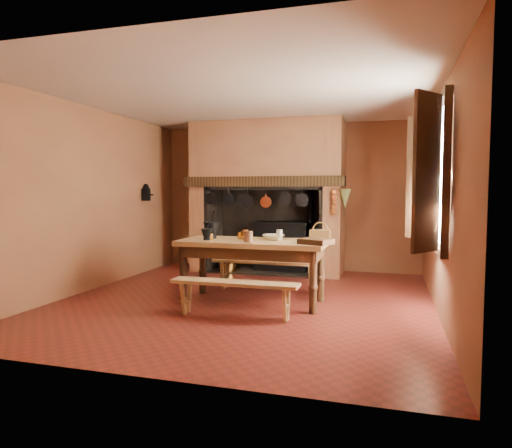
% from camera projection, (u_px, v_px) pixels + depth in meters
% --- Properties ---
extents(floor, '(5.50, 5.50, 0.00)m').
position_uv_depth(floor, '(246.00, 300.00, 6.35)').
color(floor, maroon).
rests_on(floor, ground).
extents(ceiling, '(5.50, 5.50, 0.00)m').
position_uv_depth(ceiling, '(245.00, 96.00, 6.15)').
color(ceiling, silver).
rests_on(ceiling, back_wall).
extents(back_wall, '(5.00, 0.02, 2.80)m').
position_uv_depth(back_wall, '(288.00, 197.00, 8.89)').
color(back_wall, '#915C3A').
rests_on(back_wall, floor).
extents(wall_left, '(0.02, 5.50, 2.80)m').
position_uv_depth(wall_left, '(90.00, 199.00, 6.95)').
color(wall_left, '#915C3A').
rests_on(wall_left, floor).
extents(wall_right, '(0.02, 5.50, 2.80)m').
position_uv_depth(wall_right, '(441.00, 201.00, 5.55)').
color(wall_right, '#915C3A').
rests_on(wall_right, floor).
extents(wall_front, '(5.00, 0.02, 2.80)m').
position_uv_depth(wall_front, '(141.00, 206.00, 3.62)').
color(wall_front, '#915C3A').
rests_on(wall_front, floor).
extents(chimney_breast, '(2.95, 0.96, 2.80)m').
position_uv_depth(chimney_breast, '(268.00, 175.00, 8.52)').
color(chimney_breast, '#915C3A').
rests_on(chimney_breast, floor).
extents(iron_range, '(1.12, 0.55, 1.60)m').
position_uv_depth(iron_range, '(282.00, 246.00, 8.67)').
color(iron_range, black).
rests_on(iron_range, floor).
extents(hearth_pans, '(0.51, 0.62, 0.20)m').
position_uv_depth(hearth_pans, '(229.00, 265.00, 8.77)').
color(hearth_pans, '#BA822A').
rests_on(hearth_pans, floor).
extents(hanging_pans, '(1.92, 0.29, 0.27)m').
position_uv_depth(hanging_pans, '(258.00, 200.00, 8.08)').
color(hanging_pans, black).
rests_on(hanging_pans, chimney_breast).
extents(onion_string, '(0.12, 0.10, 0.46)m').
position_uv_depth(onion_string, '(334.00, 202.00, 7.69)').
color(onion_string, '#A94B1F').
rests_on(onion_string, chimney_breast).
extents(herb_bunch, '(0.20, 0.20, 0.35)m').
position_uv_depth(herb_bunch, '(345.00, 199.00, 7.64)').
color(herb_bunch, brown).
rests_on(herb_bunch, chimney_breast).
extents(window, '(0.39, 1.75, 1.76)m').
position_uv_depth(window, '(431.00, 175.00, 5.19)').
color(window, white).
rests_on(window, wall_right).
extents(wall_coffee_mill, '(0.23, 0.16, 0.31)m').
position_uv_depth(wall_coffee_mill, '(146.00, 191.00, 8.41)').
color(wall_coffee_mill, black).
rests_on(wall_coffee_mill, wall_left).
extents(work_table, '(1.98, 0.88, 0.86)m').
position_uv_depth(work_table, '(253.00, 250.00, 6.17)').
color(work_table, '#AE7E4F').
rests_on(work_table, floor).
extents(bench_front, '(1.56, 0.27, 0.44)m').
position_uv_depth(bench_front, '(234.00, 290.00, 5.46)').
color(bench_front, '#AE7E4F').
rests_on(bench_front, floor).
extents(bench_back, '(1.68, 0.29, 0.47)m').
position_uv_depth(bench_back, '(267.00, 268.00, 6.91)').
color(bench_back, '#AE7E4F').
rests_on(bench_back, floor).
extents(mortar_large, '(0.23, 0.23, 0.40)m').
position_uv_depth(mortar_large, '(211.00, 229.00, 6.38)').
color(mortar_large, black).
rests_on(mortar_large, work_table).
extents(mortar_small, '(0.16, 0.16, 0.27)m').
position_uv_depth(mortar_small, '(207.00, 234.00, 6.16)').
color(mortar_small, black).
rests_on(mortar_small, work_table).
extents(coffee_grinder, '(0.16, 0.14, 0.17)m').
position_uv_depth(coffee_grinder, '(246.00, 235.00, 6.30)').
color(coffee_grinder, '#341E10').
rests_on(coffee_grinder, work_table).
extents(brass_mug_a, '(0.10, 0.10, 0.09)m').
position_uv_depth(brass_mug_a, '(210.00, 237.00, 6.22)').
color(brass_mug_a, '#BA822A').
rests_on(brass_mug_a, work_table).
extents(brass_mug_b, '(0.12, 0.12, 0.10)m').
position_uv_depth(brass_mug_b, '(241.00, 236.00, 6.29)').
color(brass_mug_b, '#BA822A').
rests_on(brass_mug_b, work_table).
extents(mixing_bowl, '(0.32, 0.32, 0.07)m').
position_uv_depth(mixing_bowl, '(273.00, 237.00, 6.20)').
color(mixing_bowl, beige).
rests_on(mixing_bowl, work_table).
extents(stoneware_crock, '(0.12, 0.12, 0.14)m').
position_uv_depth(stoneware_crock, '(248.00, 237.00, 5.92)').
color(stoneware_crock, '#54301F').
rests_on(stoneware_crock, work_table).
extents(glass_jar, '(0.08, 0.08, 0.14)m').
position_uv_depth(glass_jar, '(279.00, 235.00, 6.16)').
color(glass_jar, beige).
rests_on(glass_jar, work_table).
extents(wicker_basket, '(0.27, 0.20, 0.26)m').
position_uv_depth(wicker_basket, '(320.00, 235.00, 6.05)').
color(wicker_basket, '#4F3817').
rests_on(wicker_basket, work_table).
extents(wooden_tray, '(0.46, 0.41, 0.07)m').
position_uv_depth(wooden_tray, '(316.00, 241.00, 5.70)').
color(wooden_tray, '#341E10').
rests_on(wooden_tray, work_table).
extents(brass_cup, '(0.14, 0.14, 0.10)m').
position_uv_depth(brass_cup, '(246.00, 237.00, 6.11)').
color(brass_cup, '#BA822A').
rests_on(brass_cup, work_table).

